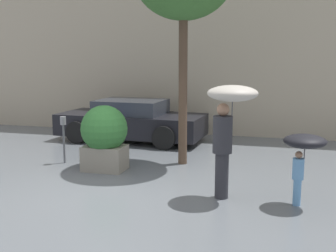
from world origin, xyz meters
TOP-DOWN VIEW (x-y plane):
  - ground_plane at (0.00, 0.00)m, footprint 40.00×40.00m
  - building_facade at (0.00, 6.50)m, footprint 18.00×0.30m
  - planter_box at (-0.76, 1.33)m, footprint 1.07×1.07m
  - person_adult at (2.20, 0.11)m, footprint 0.91×0.91m
  - person_child at (3.52, 0.04)m, footprint 0.73×0.73m
  - parked_car_near at (-1.37, 4.77)m, footprint 4.58×2.25m
  - parking_meter at (-1.99, 1.67)m, footprint 0.14×0.14m

SIDE VIEW (x-z plane):
  - ground_plane at x=0.00m, z-range 0.00..0.00m
  - parked_car_near at x=-1.37m, z-range -0.03..1.24m
  - planter_box at x=-0.76m, z-range 0.06..1.57m
  - parking_meter at x=-1.99m, z-range 0.26..1.41m
  - person_child at x=3.52m, z-range 0.41..1.69m
  - person_adult at x=2.20m, z-range 0.52..2.61m
  - building_facade at x=0.00m, z-range 0.00..6.00m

